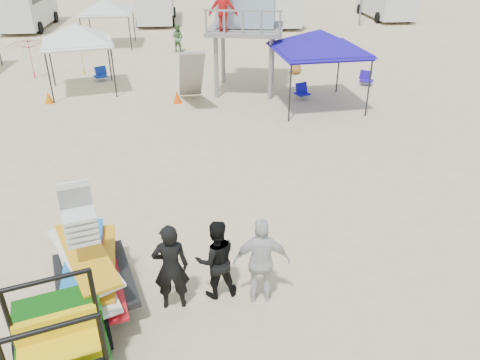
{
  "coord_description": "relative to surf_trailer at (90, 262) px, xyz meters",
  "views": [
    {
      "loc": [
        -0.47,
        -6.47,
        6.46
      ],
      "look_at": [
        0.5,
        3.0,
        1.3
      ],
      "focal_mm": 35.0,
      "sensor_mm": 36.0,
      "label": 1
    }
  ],
  "objects": [
    {
      "name": "ground",
      "position": [
        2.57,
        -0.75,
        -0.93
      ],
      "size": [
        140.0,
        140.0,
        0.0
      ],
      "primitive_type": "plane",
      "color": "beige",
      "rests_on": "ground"
    },
    {
      "name": "surf_trailer",
      "position": [
        0.0,
        0.0,
        0.0
      ],
      "size": [
        1.92,
        2.72,
        2.28
      ],
      "color": "black",
      "rests_on": "ground"
    },
    {
      "name": "man_left",
      "position": [
        1.52,
        -0.3,
        -0.01
      ],
      "size": [
        0.69,
        0.46,
        1.84
      ],
      "primitive_type": "imported",
      "rotation": [
        0.0,
        0.0,
        3.18
      ],
      "color": "black",
      "rests_on": "ground"
    },
    {
      "name": "man_mid",
      "position": [
        2.37,
        -0.05,
        -0.09
      ],
      "size": [
        0.9,
        0.75,
        1.68
      ],
      "primitive_type": "imported",
      "rotation": [
        0.0,
        0.0,
        3.3
      ],
      "color": "black",
      "rests_on": "ground"
    },
    {
      "name": "man_right",
      "position": [
        3.22,
        -0.3,
        -0.01
      ],
      "size": [
        1.11,
        0.53,
        1.84
      ],
      "primitive_type": "imported",
      "rotation": [
        0.0,
        0.0,
        3.06
      ],
      "color": "silver",
      "rests_on": "ground"
    },
    {
      "name": "lifeguard_tower",
      "position": [
        4.33,
        13.21,
        2.77
      ],
      "size": [
        3.65,
        3.65,
        4.96
      ],
      "color": "gray",
      "rests_on": "ground"
    },
    {
      "name": "canopy_blue",
      "position": [
        7.0,
        10.74,
        1.96
      ],
      "size": [
        3.52,
        3.52,
        3.44
      ],
      "color": "black",
      "rests_on": "ground"
    },
    {
      "name": "canopy_white_a",
      "position": [
        -2.75,
        13.68,
        1.85
      ],
      "size": [
        3.24,
        3.24,
        3.33
      ],
      "color": "black",
      "rests_on": "ground"
    },
    {
      "name": "canopy_white_c",
      "position": [
        -2.84,
        22.78,
        1.69
      ],
      "size": [
        2.94,
        2.94,
        3.16
      ],
      "color": "black",
      "rests_on": "ground"
    },
    {
      "name": "umbrella_a",
      "position": [
        -5.52,
        15.88,
        0.02
      ],
      "size": [
        2.36,
        2.4,
        1.9
      ],
      "primitive_type": "imported",
      "rotation": [
        0.0,
        0.0,
        0.15
      ],
      "color": "#B5133A",
      "rests_on": "ground"
    },
    {
      "name": "umbrella_b",
      "position": [
        -3.26,
        16.43,
        -0.07
      ],
      "size": [
        2.55,
        2.56,
        1.72
      ],
      "primitive_type": "imported",
      "rotation": [
        0.0,
        0.0,
        0.48
      ],
      "color": "gold",
      "rests_on": "ground"
    },
    {
      "name": "cone_near",
      "position": [
        1.4,
        11.64,
        -0.68
      ],
      "size": [
        0.34,
        0.34,
        0.5
      ],
      "primitive_type": "cone",
      "color": "#FF4D08",
      "rests_on": "ground"
    },
    {
      "name": "cone_far",
      "position": [
        -3.92,
        12.15,
        -0.68
      ],
      "size": [
        0.34,
        0.34,
        0.5
      ],
      "primitive_type": "cone",
      "color": "orange",
      "rests_on": "ground"
    },
    {
      "name": "beach_chair_a",
      "position": [
        -2.28,
        15.32,
        -0.62
      ],
      "size": [
        0.72,
        0.81,
        0.64
      ],
      "color": "#0E2B9E",
      "rests_on": "ground"
    },
    {
      "name": "beach_chair_b",
      "position": [
        6.68,
        11.72,
        -0.62
      ],
      "size": [
        0.69,
        0.76,
        0.64
      ],
      "color": "#100D95",
      "rests_on": "ground"
    },
    {
      "name": "beach_chair_c",
      "position": [
        10.06,
        13.33,
        -0.62
      ],
      "size": [
        0.73,
        0.83,
        0.64
      ],
      "color": "#230FA4",
      "rests_on": "ground"
    },
    {
      "name": "rv_far_left",
      "position": [
        -9.44,
        29.24,
        0.87
      ],
      "size": [
        2.64,
        6.8,
        3.25
      ],
      "color": "silver",
      "rests_on": "ground"
    },
    {
      "name": "distant_beachgoers",
      "position": [
        4.49,
        17.94,
        -0.1
      ],
      "size": [
        6.85,
        6.23,
        1.75
      ],
      "color": "#5B844F",
      "rests_on": "ground"
    }
  ]
}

